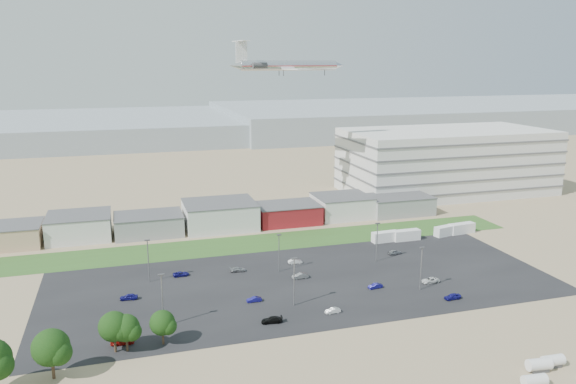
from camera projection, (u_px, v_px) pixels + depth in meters
name	position (u px, v px, depth m)	size (l,w,h in m)	color
ground	(310.00, 321.00, 113.79)	(700.00, 700.00, 0.00)	#957F5F
parking_lot	(303.00, 282.00, 133.84)	(120.00, 50.00, 0.01)	black
grass_strip	(252.00, 243.00, 162.29)	(160.00, 16.00, 0.02)	#325821
hills_backdrop	(224.00, 126.00, 417.78)	(700.00, 200.00, 9.00)	gray
building_row	(185.00, 218.00, 174.35)	(170.00, 20.00, 8.00)	silver
parking_garage	(446.00, 161.00, 224.74)	(80.00, 40.00, 25.00)	silver
storage_tank_nw	(539.00, 364.00, 95.23)	(4.11, 2.06, 2.47)	silver
storage_tank_ne	(553.00, 360.00, 96.64)	(3.85, 1.92, 2.31)	silver
storage_tank_sw	(535.00, 380.00, 90.54)	(3.94, 1.97, 2.36)	silver
box_trailer_a	(385.00, 237.00, 163.70)	(8.00, 2.50, 3.00)	silver
box_trailer_b	(406.00, 235.00, 165.07)	(8.19, 2.56, 3.07)	silver
box_trailer_c	(446.00, 231.00, 169.58)	(7.93, 2.48, 2.97)	silver
box_trailer_d	(462.00, 228.00, 171.70)	(8.30, 2.59, 3.11)	silver
tree_left	(51.00, 351.00, 92.14)	(6.60, 6.60, 9.91)	black
tree_mid	(114.00, 330.00, 100.77)	(5.87, 5.87, 8.81)	black
tree_right	(126.00, 331.00, 101.19)	(5.35, 5.35, 8.03)	black
tree_near	(162.00, 325.00, 103.73)	(5.04, 5.04, 7.57)	black
lightpole_front_l	(162.00, 300.00, 110.41)	(1.29, 0.54, 11.00)	slate
lightpole_front_m	(294.00, 282.00, 119.99)	(1.27, 0.53, 10.78)	slate
lightpole_front_r	(421.00, 269.00, 128.33)	(1.21, 0.51, 10.32)	slate
lightpole_back_l	(148.00, 261.00, 133.01)	(1.24, 0.52, 10.51)	slate
lightpole_back_m	(279.00, 253.00, 139.63)	(1.14, 0.48, 9.71)	slate
lightpole_back_r	(377.00, 242.00, 146.78)	(1.23, 0.51, 10.48)	slate
airliner	(289.00, 65.00, 192.63)	(43.24, 29.48, 12.78)	silver
parked_car_0	(430.00, 280.00, 133.44)	(2.02, 4.38, 1.22)	silver
parked_car_1	(375.00, 286.00, 130.14)	(1.22, 3.49, 1.15)	navy
parked_car_2	(453.00, 296.00, 124.15)	(1.55, 3.85, 1.31)	navy
parked_car_3	(272.00, 320.00, 113.00)	(1.74, 4.28, 1.24)	black
parked_car_4	(254.00, 299.00, 122.84)	(1.16, 3.33, 1.10)	navy
parked_car_5	(129.00, 297.00, 123.96)	(1.56, 3.87, 1.32)	navy
parked_car_6	(238.00, 269.00, 140.48)	(1.62, 3.98, 1.16)	#A5A5AA
parked_car_7	(300.00, 276.00, 136.05)	(1.39, 4.00, 1.32)	#595B5E
parked_car_8	(395.00, 252.00, 153.04)	(1.54, 3.83, 1.30)	#A5A5AA
parked_car_9	(181.00, 274.00, 137.58)	(1.81, 3.93, 1.09)	navy
parked_car_10	(122.00, 341.00, 104.46)	(1.75, 4.30, 1.25)	maroon
parked_car_11	(295.00, 261.00, 146.05)	(1.27, 3.65, 1.20)	silver
parked_car_13	(333.00, 311.00, 117.37)	(1.14, 3.28, 1.08)	silver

